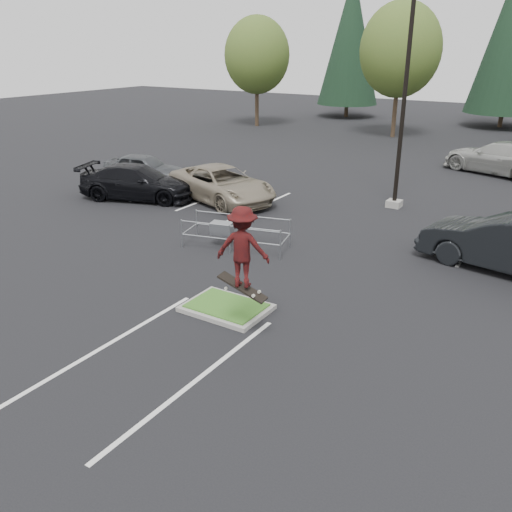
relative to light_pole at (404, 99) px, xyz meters
The scene contains 14 objects.
ground 12.85m from the light_pole, 92.39° to the right, with size 120.00×120.00×0.00m, color black.
grass_median 12.82m from the light_pole, 92.39° to the right, with size 2.20×1.60×0.16m.
stall_lines 7.74m from the light_pole, 107.24° to the right, with size 22.62×17.60×0.01m.
light_pole is the anchor object (origin of this frame).
decid_a 25.86m from the light_pole, 135.75° to the left, with size 5.44×5.44×8.91m.
decid_b 19.70m from the light_pole, 109.35° to the left, with size 5.89×5.89×9.64m.
conif_a 31.63m from the light_pole, 117.38° to the left, with size 5.72×5.72×13.00m.
cart_corral 9.50m from the light_pole, 113.11° to the right, with size 3.82×2.13×1.03m.
skateboarder 13.20m from the light_pole, 86.92° to the right, with size 1.40×1.07×2.22m.
car_l_tan 8.57m from the light_pole, 155.42° to the right, with size 2.60×5.65×1.57m, color gray.
car_l_black 12.23m from the light_pole, 154.54° to the right, with size 2.17×5.34×1.55m, color black.
car_l_grey 13.28m from the light_pole, 169.05° to the right, with size 1.70×4.23×1.44m, color #464A4D.
car_r_charc 8.21m from the light_pole, 42.88° to the right, with size 1.91×5.47×1.80m, color black.
car_far_silver 10.41m from the light_pole, 73.35° to the left, with size 2.51×6.17×1.79m, color #B4B4AE.
Camera 1 is at (7.65, -10.57, 6.68)m, focal length 38.00 mm.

